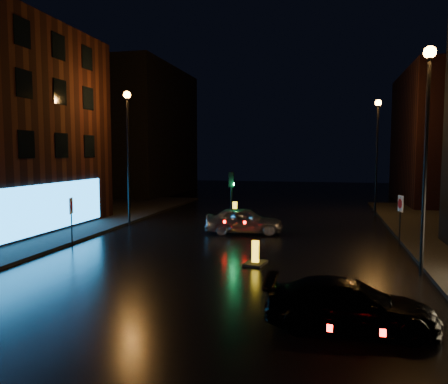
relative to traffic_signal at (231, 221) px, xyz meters
The scene contains 12 objects.
ground 14.06m from the traffic_signal, 85.10° to the right, with size 120.00×120.00×0.00m, color black.
building_far_left 26.50m from the traffic_signal, 125.18° to the left, with size 8.00×16.00×14.00m, color black.
street_lamp_lfar 8.32m from the traffic_signal, behind, with size 0.44×0.44×8.37m.
street_lamp_rnear 13.06m from the traffic_signal, 41.63° to the right, with size 0.44×0.44×8.37m.
street_lamp_rfar 13.06m from the traffic_signal, 41.63° to the left, with size 0.44×0.44×8.37m.
traffic_signal is the anchor object (origin of this frame).
silver_hatchback 1.51m from the traffic_signal, 49.05° to the right, with size 1.76×4.37×1.49m, color #A3A6AA.
dark_sedan 15.13m from the traffic_signal, 66.10° to the right, with size 1.78×4.38×1.27m, color black.
bollard_near 8.31m from the traffic_signal, 70.95° to the right, with size 0.94×1.24×0.99m.
bollard_far 4.78m from the traffic_signal, 99.14° to the left, with size 0.90×1.32×1.14m.
road_sign_left 9.25m from the traffic_signal, 136.94° to the right, with size 0.25×0.55×2.37m.
road_sign_right 9.49m from the traffic_signal, 14.38° to the right, with size 0.18×0.59×2.47m.
Camera 1 is at (4.26, -11.24, 4.53)m, focal length 35.00 mm.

